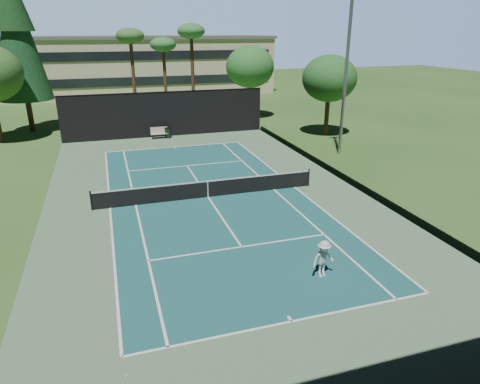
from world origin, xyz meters
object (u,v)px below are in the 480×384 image
object	(u,v)px
tennis_net	(208,188)
tennis_ball_b	(204,182)
tennis_ball_c	(202,185)
trash_bin	(168,133)
player	(323,259)
tennis_ball_a	(126,376)
park_bench	(159,132)
tennis_ball_d	(88,191)

from	to	relation	value
tennis_net	tennis_ball_b	distance (m)	2.62
tennis_ball_c	trash_bin	bearing A→B (deg)	90.60
player	tennis_ball_c	size ratio (longest dim) A/B	19.99
player	tennis_ball_a	xyz separation A→B (m)	(-7.72, -3.09, -0.73)
tennis_net	trash_bin	xyz separation A→B (m)	(-0.02, 15.27, -0.08)
tennis_ball_b	tennis_ball_a	bearing A→B (deg)	-110.64
park_bench	trash_bin	xyz separation A→B (m)	(0.75, -0.05, -0.07)
tennis_ball_d	trash_bin	bearing A→B (deg)	61.35
tennis_net	tennis_ball_d	size ratio (longest dim) A/B	168.50
tennis_ball_b	park_bench	xyz separation A→B (m)	(-1.12, 12.78, 0.52)
tennis_ball_b	trash_bin	distance (m)	12.74
tennis_ball_a	tennis_ball_d	bearing A→B (deg)	94.58
tennis_ball_b	tennis_ball_d	bearing A→B (deg)	175.43
tennis_ball_a	tennis_ball_d	distance (m)	15.87
tennis_net	tennis_ball_a	world-z (taller)	tennis_net
tennis_ball_b	tennis_net	bearing A→B (deg)	-97.76
tennis_net	tennis_ball_b	bearing A→B (deg)	82.24
tennis_net	tennis_ball_c	xyz separation A→B (m)	(0.12, 2.02, -0.52)
tennis_ball_d	tennis_ball_a	bearing A→B (deg)	-85.42
tennis_ball_c	park_bench	xyz separation A→B (m)	(-0.89, 13.31, 0.51)
tennis_ball_c	tennis_ball_d	distance (m)	6.87
player	tennis_ball_b	distance (m)	12.34
tennis_ball_b	tennis_ball_d	xyz separation A→B (m)	(-7.02, 0.56, 0.01)
tennis_net	player	distance (m)	9.90
player	park_bench	size ratio (longest dim) A/B	1.02
tennis_ball_a	tennis_ball_c	distance (m)	15.73
tennis_ball_a	tennis_ball_d	xyz separation A→B (m)	(-1.27, 15.82, 0.01)
park_bench	trash_bin	world-z (taller)	park_bench
tennis_ball_c	trash_bin	xyz separation A→B (m)	(-0.14, 13.25, 0.44)
tennis_ball_b	park_bench	bearing A→B (deg)	95.02
trash_bin	tennis_ball_d	bearing A→B (deg)	-118.65
tennis_net	tennis_ball_a	size ratio (longest dim) A/B	199.18
tennis_ball_a	tennis_ball_c	world-z (taller)	tennis_ball_c
tennis_ball_d	park_bench	size ratio (longest dim) A/B	0.05
player	park_bench	bearing A→B (deg)	88.22
tennis_ball_a	tennis_ball_b	distance (m)	16.30
tennis_ball_a	park_bench	size ratio (longest dim) A/B	0.04
tennis_net	tennis_ball_b	size ratio (longest dim) A/B	209.02
tennis_net	tennis_ball_d	distance (m)	7.37
tennis_ball_b	tennis_ball_d	distance (m)	7.04
tennis_ball_d	trash_bin	distance (m)	13.87
trash_bin	tennis_ball_c	bearing A→B (deg)	-89.40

